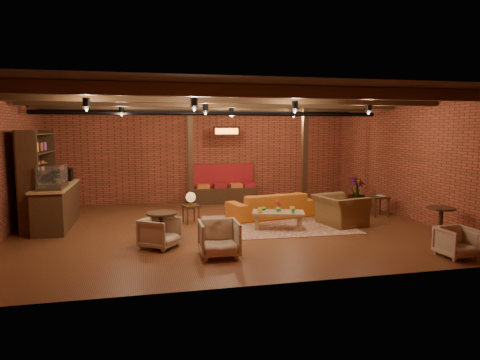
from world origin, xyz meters
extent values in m
plane|color=#412210|center=(0.00, 0.00, 0.00)|extent=(10.00, 10.00, 0.00)
cube|color=black|center=(0.00, 0.00, 3.20)|extent=(10.00, 8.00, 0.02)
cube|color=brown|center=(0.00, 4.00, 1.60)|extent=(10.00, 0.02, 3.20)
cube|color=brown|center=(0.00, -4.00, 1.60)|extent=(10.00, 0.02, 3.20)
cube|color=brown|center=(-5.00, 0.00, 1.60)|extent=(0.02, 8.00, 3.20)
cube|color=brown|center=(5.00, 0.00, 1.60)|extent=(0.02, 8.00, 3.20)
cylinder|color=black|center=(0.00, 1.60, 2.85)|extent=(9.60, 0.12, 0.12)
cube|color=black|center=(-0.60, 2.60, 1.60)|extent=(0.16, 0.16, 3.20)
cube|color=black|center=(2.80, 2.00, 1.60)|extent=(0.16, 0.16, 3.20)
imported|color=#337F33|center=(-4.00, 1.20, 1.22)|extent=(0.35, 0.39, 0.30)
cube|color=orange|center=(0.60, 3.10, 2.35)|extent=(0.86, 0.06, 0.30)
cube|color=maroon|center=(1.30, 0.02, 0.01)|extent=(3.65, 2.83, 0.01)
imported|color=#B65A19|center=(1.40, 0.88, 0.34)|extent=(2.48, 1.38, 0.68)
cube|color=olive|center=(1.20, -0.44, 0.40)|extent=(1.37, 0.95, 0.06)
cube|color=olive|center=(0.64, -0.50, 0.18)|extent=(0.08, 0.08, 0.37)
cube|color=olive|center=(1.63, -0.80, 0.18)|extent=(0.08, 0.08, 0.37)
cube|color=olive|center=(0.76, -0.08, 0.18)|extent=(0.08, 0.08, 0.37)
cube|color=olive|center=(1.76, -0.38, 0.18)|extent=(0.08, 0.08, 0.37)
imported|color=yellow|center=(0.72, -0.46, 0.48)|extent=(0.15, 0.15, 0.10)
imported|color=#3F853C|center=(1.49, -0.69, 0.48)|extent=(0.12, 0.12, 0.09)
imported|color=yellow|center=(1.59, -0.35, 0.48)|extent=(0.15, 0.15, 0.10)
imported|color=#3F853C|center=(0.87, -0.14, 0.46)|extent=(0.27, 0.27, 0.05)
imported|color=#3F853C|center=(1.21, -0.40, 0.49)|extent=(0.15, 0.15, 0.12)
sphere|color=red|center=(1.21, -0.40, 0.63)|extent=(0.10, 0.10, 0.10)
cube|color=black|center=(-0.81, 0.65, 0.46)|extent=(0.48, 0.48, 0.04)
cylinder|color=black|center=(-0.81, 0.65, 0.22)|extent=(0.03, 0.03, 0.44)
cylinder|color=#A37A36|center=(-0.81, 0.65, 0.49)|extent=(0.13, 0.13, 0.02)
cylinder|color=#A37A36|center=(-0.81, 0.65, 0.55)|extent=(0.04, 0.04, 0.18)
sphere|color=gold|center=(-0.81, 0.65, 0.68)|extent=(0.26, 0.26, 0.26)
cylinder|color=black|center=(-1.62, -1.18, 0.65)|extent=(0.65, 0.65, 0.04)
cylinder|color=black|center=(-1.62, -1.18, 0.33)|extent=(0.09, 0.09, 0.63)
cylinder|color=black|center=(-1.62, -1.18, 0.02)|extent=(0.39, 0.39, 0.04)
imported|color=beige|center=(-1.67, -1.51, 0.35)|extent=(0.91, 0.92, 0.69)
imported|color=beige|center=(-0.60, -2.34, 0.38)|extent=(0.75, 0.71, 0.76)
imported|color=brown|center=(2.85, -0.38, 0.51)|extent=(0.98, 1.30, 1.02)
cube|color=black|center=(4.39, 0.44, 0.53)|extent=(0.51, 0.51, 0.04)
cylinder|color=black|center=(4.39, 0.44, 0.26)|extent=(0.04, 0.04, 0.51)
imported|color=black|center=(4.39, 0.44, 0.57)|extent=(0.19, 0.25, 0.02)
cylinder|color=black|center=(4.40, -2.14, 0.69)|extent=(0.61, 0.61, 0.04)
cylinder|color=black|center=(4.40, -2.14, 0.35)|extent=(0.09, 0.09, 0.66)
cylinder|color=black|center=(4.40, -2.14, 0.02)|extent=(0.36, 0.36, 0.04)
imported|color=beige|center=(3.79, -3.40, 0.32)|extent=(0.64, 0.61, 0.64)
imported|color=#4C7F4C|center=(4.40, 1.70, 1.43)|extent=(2.02, 2.02, 2.86)
camera|label=1|loc=(-1.95, -10.20, 2.43)|focal=32.00mm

